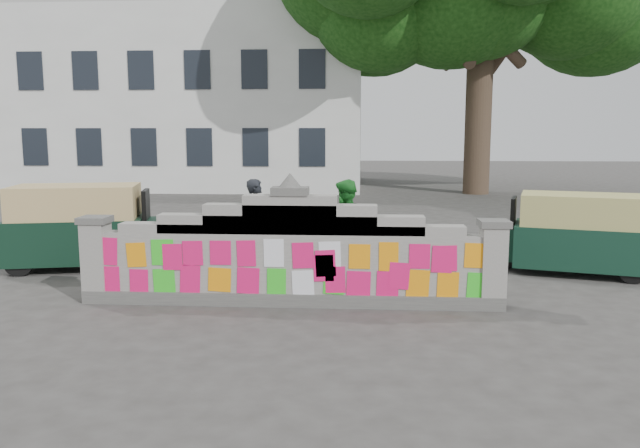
% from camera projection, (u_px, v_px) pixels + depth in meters
% --- Properties ---
extents(ground, '(100.00, 100.00, 0.00)m').
position_uv_depth(ground, '(291.00, 304.00, 9.55)').
color(ground, '#383533').
rests_on(ground, ground).
extents(parapet_wall, '(6.48, 0.44, 2.01)m').
position_uv_depth(parapet_wall, '(290.00, 256.00, 9.43)').
color(parapet_wall, '#4C4C49').
rests_on(parapet_wall, ground).
extents(building, '(16.00, 10.00, 8.90)m').
position_uv_depth(building, '(200.00, 104.00, 31.13)').
color(building, silver).
rests_on(building, ground).
extents(cyclist_bike, '(1.81, 0.95, 0.90)m').
position_uv_depth(cyclist_bike, '(257.00, 252.00, 11.34)').
color(cyclist_bike, black).
rests_on(cyclist_bike, ground).
extents(cyclist_rider, '(0.48, 0.62, 1.53)m').
position_uv_depth(cyclist_rider, '(257.00, 235.00, 11.29)').
color(cyclist_rider, black).
rests_on(cyclist_rider, ground).
extents(pedestrian, '(0.68, 0.86, 1.76)m').
position_uv_depth(pedestrian, '(345.00, 228.00, 11.38)').
color(pedestrian, '#268D2F').
rests_on(pedestrian, ground).
extents(rickshaw_left, '(3.00, 1.87, 1.61)m').
position_uv_depth(rickshaw_left, '(82.00, 225.00, 12.02)').
color(rickshaw_left, black).
rests_on(rickshaw_left, ground).
extents(rickshaw_right, '(2.76, 1.83, 1.48)m').
position_uv_depth(rickshaw_right, '(576.00, 233.00, 11.54)').
color(rickshaw_right, '#113324').
rests_on(rickshaw_right, ground).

